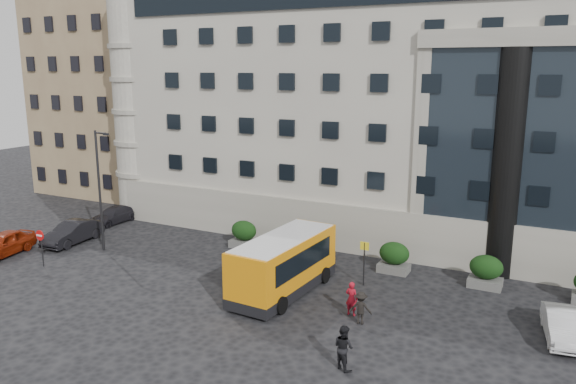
{
  "coord_description": "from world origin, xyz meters",
  "views": [
    {
      "loc": [
        15.09,
        -23.22,
        11.96
      ],
      "look_at": [
        1.02,
        4.49,
        5.0
      ],
      "focal_mm": 35.0,
      "sensor_mm": 36.0,
      "label": 1
    }
  ],
  "objects_px": {
    "street_lamp": "(100,186)",
    "pedestrian_a": "(352,298)",
    "parked_car_a": "(2,244)",
    "pedestrian_c": "(361,308)",
    "parked_car_c": "(114,215)",
    "pedestrian_b": "(344,347)",
    "hedge_c": "(394,257)",
    "no_entry_sign": "(41,241)",
    "red_truck": "(180,190)",
    "hedge_d": "(486,271)",
    "parked_car_d": "(154,201)",
    "white_taxi": "(562,325)",
    "bus_stop_sign": "(364,256)",
    "parked_car_b": "(73,232)",
    "minibus": "(284,262)",
    "hedge_a": "(244,234)",
    "hedge_b": "(314,245)"
  },
  "relations": [
    {
      "from": "hedge_d",
      "to": "parked_car_d",
      "type": "distance_m",
      "value": 28.59
    },
    {
      "from": "parked_car_c",
      "to": "pedestrian_a",
      "type": "bearing_deg",
      "value": -15.52
    },
    {
      "from": "hedge_a",
      "to": "hedge_c",
      "type": "distance_m",
      "value": 10.4
    },
    {
      "from": "pedestrian_b",
      "to": "pedestrian_c",
      "type": "relative_size",
      "value": 1.17
    },
    {
      "from": "pedestrian_a",
      "to": "hedge_c",
      "type": "bearing_deg",
      "value": -87.26
    },
    {
      "from": "bus_stop_sign",
      "to": "parked_car_a",
      "type": "bearing_deg",
      "value": -165.6
    },
    {
      "from": "hedge_d",
      "to": "pedestrian_b",
      "type": "xyz_separation_m",
      "value": [
        -3.86,
        -11.6,
        0.01
      ]
    },
    {
      "from": "hedge_a",
      "to": "hedge_d",
      "type": "bearing_deg",
      "value": 0.0
    },
    {
      "from": "parked_car_b",
      "to": "bus_stop_sign",
      "type": "bearing_deg",
      "value": 0.61
    },
    {
      "from": "red_truck",
      "to": "pedestrian_c",
      "type": "bearing_deg",
      "value": -25.04
    },
    {
      "from": "hedge_b",
      "to": "minibus",
      "type": "relative_size",
      "value": 0.24
    },
    {
      "from": "minibus",
      "to": "parked_car_a",
      "type": "xyz_separation_m",
      "value": [
        -18.99,
        -2.84,
        -0.94
      ]
    },
    {
      "from": "pedestrian_a",
      "to": "red_truck",
      "type": "bearing_deg",
      "value": -29.66
    },
    {
      "from": "red_truck",
      "to": "parked_car_a",
      "type": "bearing_deg",
      "value": -87.93
    },
    {
      "from": "hedge_b",
      "to": "no_entry_sign",
      "type": "xyz_separation_m",
      "value": [
        -14.2,
        -8.84,
        0.72
      ]
    },
    {
      "from": "parked_car_a",
      "to": "pedestrian_c",
      "type": "bearing_deg",
      "value": -6.33
    },
    {
      "from": "hedge_a",
      "to": "bus_stop_sign",
      "type": "height_order",
      "value": "bus_stop_sign"
    },
    {
      "from": "bus_stop_sign",
      "to": "parked_car_c",
      "type": "height_order",
      "value": "bus_stop_sign"
    },
    {
      "from": "parked_car_c",
      "to": "white_taxi",
      "type": "bearing_deg",
      "value": -7.19
    },
    {
      "from": "parked_car_d",
      "to": "red_truck",
      "type": "bearing_deg",
      "value": 57.25
    },
    {
      "from": "red_truck",
      "to": "parked_car_d",
      "type": "height_order",
      "value": "red_truck"
    },
    {
      "from": "hedge_a",
      "to": "white_taxi",
      "type": "xyz_separation_m",
      "value": [
        19.55,
        -4.83,
        -0.27
      ]
    },
    {
      "from": "parked_car_b",
      "to": "pedestrian_a",
      "type": "height_order",
      "value": "pedestrian_a"
    },
    {
      "from": "red_truck",
      "to": "pedestrian_b",
      "type": "distance_m",
      "value": 29.71
    },
    {
      "from": "hedge_c",
      "to": "red_truck",
      "type": "distance_m",
      "value": 22.7
    },
    {
      "from": "no_entry_sign",
      "to": "parked_car_a",
      "type": "bearing_deg",
      "value": 176.23
    },
    {
      "from": "hedge_d",
      "to": "street_lamp",
      "type": "distance_m",
      "value": 24.27
    },
    {
      "from": "hedge_a",
      "to": "no_entry_sign",
      "type": "height_order",
      "value": "no_entry_sign"
    },
    {
      "from": "no_entry_sign",
      "to": "minibus",
      "type": "bearing_deg",
      "value": 11.68
    },
    {
      "from": "hedge_a",
      "to": "street_lamp",
      "type": "relative_size",
      "value": 0.23
    },
    {
      "from": "white_taxi",
      "to": "parked_car_d",
      "type": "bearing_deg",
      "value": 152.45
    },
    {
      "from": "red_truck",
      "to": "pedestrian_c",
      "type": "xyz_separation_m",
      "value": [
        22.03,
        -14.91,
        -0.6
      ]
    },
    {
      "from": "hedge_c",
      "to": "no_entry_sign",
      "type": "bearing_deg",
      "value": -155.51
    },
    {
      "from": "white_taxi",
      "to": "pedestrian_a",
      "type": "height_order",
      "value": "pedestrian_a"
    },
    {
      "from": "street_lamp",
      "to": "pedestrian_a",
      "type": "height_order",
      "value": "street_lamp"
    },
    {
      "from": "hedge_d",
      "to": "pedestrian_c",
      "type": "distance_m",
      "value": 8.76
    },
    {
      "from": "pedestrian_b",
      "to": "hedge_c",
      "type": "bearing_deg",
      "value": -57.11
    },
    {
      "from": "parked_car_b",
      "to": "hedge_a",
      "type": "bearing_deg",
      "value": 18.24
    },
    {
      "from": "parked_car_d",
      "to": "white_taxi",
      "type": "xyz_separation_m",
      "value": [
        31.98,
        -10.45,
        -0.01
      ]
    },
    {
      "from": "parked_car_b",
      "to": "pedestrian_a",
      "type": "distance_m",
      "value": 21.38
    },
    {
      "from": "parked_car_d",
      "to": "pedestrian_b",
      "type": "distance_m",
      "value": 29.69
    },
    {
      "from": "bus_stop_sign",
      "to": "pedestrian_a",
      "type": "relative_size",
      "value": 1.47
    },
    {
      "from": "parked_car_d",
      "to": "street_lamp",
      "type": "bearing_deg",
      "value": -62.26
    },
    {
      "from": "minibus",
      "to": "white_taxi",
      "type": "height_order",
      "value": "minibus"
    },
    {
      "from": "hedge_c",
      "to": "parked_car_d",
      "type": "distance_m",
      "value": 23.52
    },
    {
      "from": "bus_stop_sign",
      "to": "pedestrian_a",
      "type": "distance_m",
      "value": 4.09
    },
    {
      "from": "parked_car_d",
      "to": "pedestrian_a",
      "type": "relative_size",
      "value": 2.79
    },
    {
      "from": "pedestrian_a",
      "to": "parked_car_c",
      "type": "bearing_deg",
      "value": -13.98
    },
    {
      "from": "street_lamp",
      "to": "parked_car_c",
      "type": "bearing_deg",
      "value": 128.68
    },
    {
      "from": "red_truck",
      "to": "pedestrian_c",
      "type": "relative_size",
      "value": 3.34
    }
  ]
}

